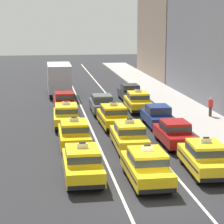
% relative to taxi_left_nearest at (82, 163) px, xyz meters
% --- Properties ---
extents(ground_plane, '(160.00, 160.00, 0.00)m').
position_rel_taxi_left_nearest_xyz_m(ground_plane, '(3.14, -2.54, -0.88)').
color(ground_plane, '#232326').
extents(lane_stripe_left_center, '(0.14, 80.00, 0.01)m').
position_rel_taxi_left_nearest_xyz_m(lane_stripe_left_center, '(1.54, 17.46, -0.87)').
color(lane_stripe_left_center, silver).
rests_on(lane_stripe_left_center, ground).
extents(lane_stripe_center_right, '(0.14, 80.00, 0.01)m').
position_rel_taxi_left_nearest_xyz_m(lane_stripe_center_right, '(4.74, 17.46, -0.87)').
color(lane_stripe_center_right, silver).
rests_on(lane_stripe_center_right, ground).
extents(sidewalk_curb, '(4.00, 90.00, 0.15)m').
position_rel_taxi_left_nearest_xyz_m(sidewalk_curb, '(10.34, 12.46, -0.80)').
color(sidewalk_curb, '#9E9993').
rests_on(sidewalk_curb, ground).
extents(taxi_left_nearest, '(1.84, 4.57, 1.96)m').
position_rel_taxi_left_nearest_xyz_m(taxi_left_nearest, '(0.00, 0.00, 0.00)').
color(taxi_left_nearest, black).
rests_on(taxi_left_nearest, ground).
extents(taxi_left_second, '(1.83, 4.56, 1.96)m').
position_rel_taxi_left_nearest_xyz_m(taxi_left_second, '(-0.00, 5.97, 0.00)').
color(taxi_left_second, black).
rests_on(taxi_left_second, ground).
extents(taxi_left_third, '(1.91, 4.60, 1.96)m').
position_rel_taxi_left_nearest_xyz_m(taxi_left_third, '(-0.20, 11.58, 0.00)').
color(taxi_left_third, black).
rests_on(taxi_left_third, ground).
extents(sedan_left_fourth, '(1.82, 4.33, 1.58)m').
position_rel_taxi_left_nearest_xyz_m(sedan_left_fourth, '(-0.04, 17.77, -0.03)').
color(sedan_left_fourth, black).
rests_on(sedan_left_fourth, ground).
extents(box_truck_left_fifth, '(2.31, 6.97, 3.27)m').
position_rel_taxi_left_nearest_xyz_m(box_truck_left_fifth, '(-0.17, 25.91, 0.90)').
color(box_truck_left_fifth, black).
rests_on(box_truck_left_fifth, ground).
extents(taxi_center_nearest, '(1.84, 4.57, 1.96)m').
position_rel_taxi_left_nearest_xyz_m(taxi_center_nearest, '(3.03, -0.92, 0.00)').
color(taxi_center_nearest, black).
rests_on(taxi_center_nearest, ground).
extents(taxi_center_second, '(1.90, 4.59, 1.96)m').
position_rel_taxi_left_nearest_xyz_m(taxi_center_second, '(3.27, 4.99, 0.00)').
color(taxi_center_second, black).
rests_on(taxi_center_second, ground).
extents(taxi_center_third, '(1.92, 4.60, 1.96)m').
position_rel_taxi_left_nearest_xyz_m(taxi_center_third, '(3.17, 10.72, 0.00)').
color(taxi_center_third, black).
rests_on(taxi_center_third, ground).
extents(sedan_center_fourth, '(1.79, 4.31, 1.58)m').
position_rel_taxi_left_nearest_xyz_m(sedan_center_fourth, '(3.00, 15.98, -0.03)').
color(sedan_center_fourth, black).
rests_on(sedan_center_fourth, ground).
extents(taxi_right_nearest, '(2.03, 4.64, 1.96)m').
position_rel_taxi_left_nearest_xyz_m(taxi_right_nearest, '(6.30, 0.06, 0.00)').
color(taxi_right_nearest, black).
rests_on(taxi_right_nearest, ground).
extents(sedan_right_second, '(1.77, 4.30, 1.58)m').
position_rel_taxi_left_nearest_xyz_m(sedan_right_second, '(6.23, 5.41, -0.03)').
color(sedan_right_second, black).
rests_on(sedan_right_second, ground).
extents(sedan_right_third, '(1.81, 4.32, 1.58)m').
position_rel_taxi_left_nearest_xyz_m(sedan_right_third, '(6.46, 10.67, -0.03)').
color(sedan_right_third, black).
rests_on(sedan_right_third, ground).
extents(taxi_right_fourth, '(1.96, 4.61, 1.96)m').
position_rel_taxi_left_nearest_xyz_m(taxi_right_fourth, '(6.15, 16.46, 0.00)').
color(taxi_right_fourth, black).
rests_on(taxi_right_fourth, ground).
extents(sedan_right_fifth, '(1.77, 4.31, 1.58)m').
position_rel_taxi_left_nearest_xyz_m(sedan_right_fifth, '(6.41, 21.53, -0.03)').
color(sedan_right_fifth, black).
rests_on(sedan_right_fifth, ground).
extents(pedestrian_mid_block, '(0.36, 0.24, 1.53)m').
position_rel_taxi_left_nearest_xyz_m(pedestrian_mid_block, '(11.33, 12.91, 0.04)').
color(pedestrian_mid_block, '#473828').
rests_on(pedestrian_mid_block, sidewalk_curb).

